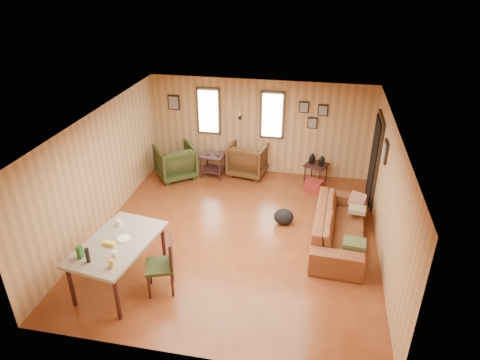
{
  "coord_description": "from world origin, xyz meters",
  "views": [
    {
      "loc": [
        1.44,
        -6.96,
        4.96
      ],
      "look_at": [
        0.0,
        0.4,
        1.05
      ],
      "focal_mm": 32.0,
      "sensor_mm": 36.0,
      "label": 1
    }
  ],
  "objects_px": {
    "recliner_green": "(175,160)",
    "side_table": "(317,163)",
    "sofa": "(340,221)",
    "end_table": "(213,161)",
    "recliner_brown": "(249,157)",
    "dining_table": "(117,246)"
  },
  "relations": [
    {
      "from": "recliner_brown",
      "to": "dining_table",
      "type": "bearing_deg",
      "value": 82.34
    },
    {
      "from": "end_table",
      "to": "side_table",
      "type": "height_order",
      "value": "side_table"
    },
    {
      "from": "side_table",
      "to": "sofa",
      "type": "bearing_deg",
      "value": -77.42
    },
    {
      "from": "sofa",
      "to": "side_table",
      "type": "xyz_separation_m",
      "value": [
        -0.54,
        2.41,
        0.06
      ]
    },
    {
      "from": "end_table",
      "to": "side_table",
      "type": "distance_m",
      "value": 2.56
    },
    {
      "from": "recliner_brown",
      "to": "recliner_green",
      "type": "bearing_deg",
      "value": 25.37
    },
    {
      "from": "recliner_green",
      "to": "side_table",
      "type": "xyz_separation_m",
      "value": [
        3.48,
        0.33,
        0.07
      ]
    },
    {
      "from": "sofa",
      "to": "dining_table",
      "type": "height_order",
      "value": "dining_table"
    },
    {
      "from": "sofa",
      "to": "end_table",
      "type": "bearing_deg",
      "value": 56.49
    },
    {
      "from": "side_table",
      "to": "recliner_brown",
      "type": "bearing_deg",
      "value": 174.04
    },
    {
      "from": "recliner_brown",
      "to": "end_table",
      "type": "distance_m",
      "value": 0.9
    },
    {
      "from": "recliner_green",
      "to": "side_table",
      "type": "bearing_deg",
      "value": 148.72
    },
    {
      "from": "dining_table",
      "to": "side_table",
      "type": "bearing_deg",
      "value": 63.35
    },
    {
      "from": "end_table",
      "to": "side_table",
      "type": "bearing_deg",
      "value": 2.51
    },
    {
      "from": "sofa",
      "to": "dining_table",
      "type": "bearing_deg",
      "value": 121.29
    },
    {
      "from": "end_table",
      "to": "dining_table",
      "type": "xyz_separation_m",
      "value": [
        -0.54,
        -4.24,
        0.36
      ]
    },
    {
      "from": "recliner_green",
      "to": "dining_table",
      "type": "xyz_separation_m",
      "value": [
        0.38,
        -4.02,
        0.31
      ]
    },
    {
      "from": "recliner_brown",
      "to": "recliner_green",
      "type": "height_order",
      "value": "recliner_brown"
    },
    {
      "from": "dining_table",
      "to": "recliner_green",
      "type": "bearing_deg",
      "value": 104.18
    },
    {
      "from": "recliner_green",
      "to": "dining_table",
      "type": "height_order",
      "value": "dining_table"
    },
    {
      "from": "recliner_brown",
      "to": "recliner_green",
      "type": "xyz_separation_m",
      "value": [
        -1.77,
        -0.51,
        -0.0
      ]
    },
    {
      "from": "sofa",
      "to": "recliner_green",
      "type": "height_order",
      "value": "sofa"
    }
  ]
}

